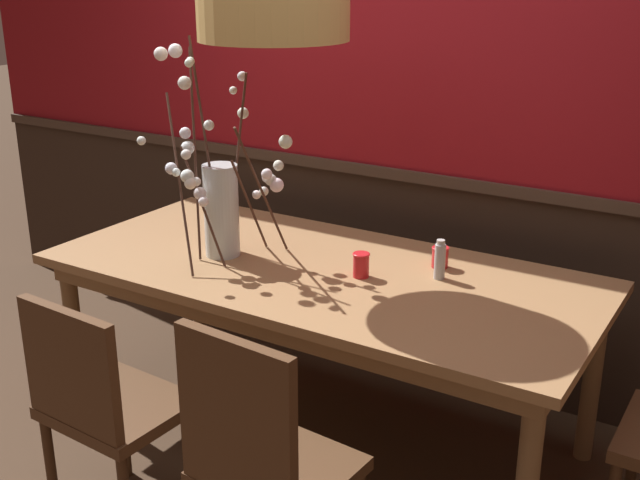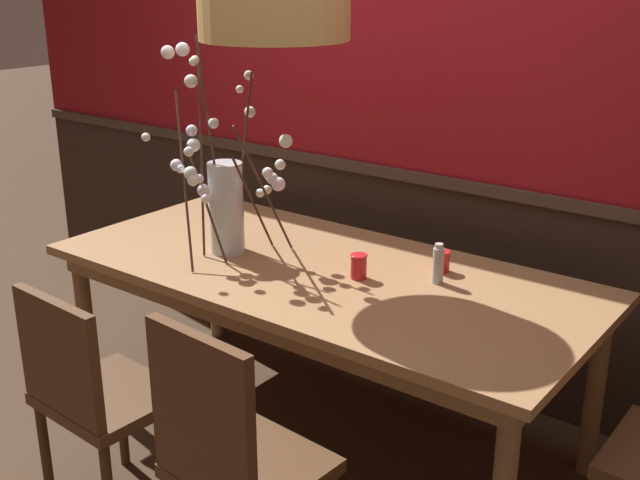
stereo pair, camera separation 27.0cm
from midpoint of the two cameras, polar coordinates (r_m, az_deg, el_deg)
name	(u,v)px [view 2 (the right image)]	position (r m, az deg, el deg)	size (l,w,h in m)	color
ground_plane	(320,432)	(3.40, 2.34, -13.78)	(24.00, 24.00, 0.00)	#422D1E
back_wall	(426,60)	(3.52, 9.92, 12.76)	(5.32, 0.14, 2.96)	#2D2119
dining_table	(320,286)	(3.09, 2.50, -3.37)	(2.15, 0.99, 0.74)	#997047
chair_near_side_right	(232,456)	(2.34, -3.04, -15.49)	(0.44, 0.42, 0.95)	#4C301C
chair_far_side_left	(380,242)	(4.02, 6.27, -0.19)	(0.44, 0.44, 0.93)	#4C301C
chair_near_side_left	(92,391)	(2.77, -13.52, -10.66)	(0.46, 0.41, 0.87)	#4C301C
chair_far_side_right	(484,270)	(3.75, 13.87, -2.17)	(0.44, 0.45, 0.94)	#4C301C
vase_with_blossoms	(225,196)	(3.15, -4.51, 3.14)	(0.57, 0.46, 0.87)	silver
candle_holder_nearer_center	(359,266)	(2.95, 5.48, -1.93)	(0.07, 0.07, 0.10)	red
candle_holder_nearer_edge	(441,261)	(3.06, 11.30, -1.54)	(0.07, 0.07, 0.08)	red
condiment_bottle	(438,264)	(2.94, 11.18, -1.78)	(0.04, 0.04, 0.15)	#ADADB2
pendant_lamp	(274,9)	(2.88, -0.57, 16.38)	(0.54, 0.54, 1.36)	tan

